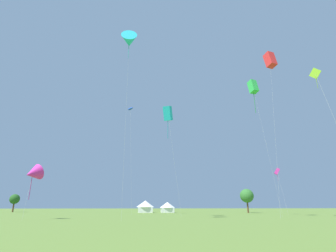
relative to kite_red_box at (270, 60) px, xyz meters
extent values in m
cube|color=red|center=(0.00, 0.00, 0.02)|extent=(1.94, 2.30, 3.09)
cylinder|color=#B2B2B7|center=(-1.17, -0.46, -13.89)|extent=(2.37, 0.95, 27.81)
cube|color=#1EB7CC|center=(-18.44, 6.98, -8.80)|extent=(2.17, 2.52, 3.04)
cylinder|color=teal|center=(-18.44, 6.98, -11.69)|extent=(0.09, 0.09, 4.26)
cylinder|color=#B2B2B7|center=(-17.33, 6.37, -18.29)|extent=(2.24, 1.23, 19.00)
cube|color=#E02DA3|center=(7.78, 16.38, -18.40)|extent=(1.53, 1.21, 1.57)
cylinder|color=#9D2072|center=(7.78, 16.38, -19.67)|extent=(0.05, 0.05, 1.75)
cylinder|color=#B2B2B7|center=(7.90, 15.43, -23.10)|extent=(0.26, 1.91, 9.39)
cube|color=green|center=(-1.69, 4.49, -3.38)|extent=(1.76, 2.12, 2.83)
cylinder|color=#207C31|center=(-1.69, 4.49, -6.50)|extent=(0.09, 0.09, 4.79)
cylinder|color=#B2B2B7|center=(-0.82, 3.56, -15.58)|extent=(1.76, 1.87, 24.42)
ellipsoid|color=blue|center=(-26.25, 19.33, -3.37)|extent=(1.78, 2.12, 0.61)
cylinder|color=#B2B2B7|center=(-25.60, 18.92, -15.58)|extent=(1.32, 0.85, 24.43)
cone|color=#1EB7CC|center=(-25.93, -3.52, -0.35)|extent=(2.57, 2.95, 3.15)
cylinder|color=teal|center=(-25.93, -3.52, -2.34)|extent=(0.08, 0.08, 2.65)
cylinder|color=#B2B2B7|center=(-25.79, -3.94, -14.07)|extent=(0.29, 0.86, 27.44)
cone|color=#E02DA3|center=(-38.99, 0.09, -21.46)|extent=(3.40, 3.48, 2.85)
cylinder|color=#9D2072|center=(-38.99, 0.09, -23.59)|extent=(0.07, 0.07, 3.05)
cylinder|color=#B2B2B7|center=(-38.84, -0.88, -24.62)|extent=(0.32, 1.96, 6.34)
cube|color=#99DB2D|center=(-3.95, -15.31, -11.51)|extent=(0.64, 1.31, 1.41)
cylinder|color=olive|center=(-3.95, -15.31, -12.62)|extent=(0.04, 0.04, 1.50)
cube|color=white|center=(-21.61, 36.13, -27.04)|extent=(4.02, 4.02, 1.51)
cone|color=white|center=(-21.61, 36.13, -25.40)|extent=(5.03, 5.03, 1.76)
cube|color=white|center=(-15.35, 36.13, -27.13)|extent=(3.53, 3.53, 1.33)
cone|color=white|center=(-15.35, 36.13, -25.69)|extent=(4.42, 4.42, 1.55)
cylinder|color=brown|center=(-61.86, 47.73, -26.38)|extent=(0.44, 0.44, 2.82)
sphere|color=#23561E|center=(-61.86, 47.73, -23.94)|extent=(2.96, 2.96, 2.96)
cylinder|color=brown|center=(5.95, 30.28, -26.19)|extent=(0.44, 0.44, 3.19)
sphere|color=#33702D|center=(5.95, 30.28, -23.31)|extent=(3.68, 3.68, 3.68)
camera|label=1|loc=(-23.53, -39.21, -25.98)|focal=27.22mm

